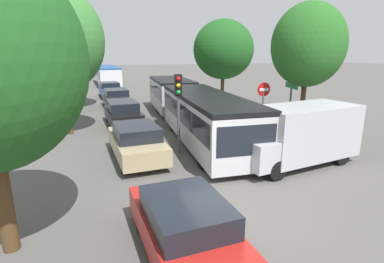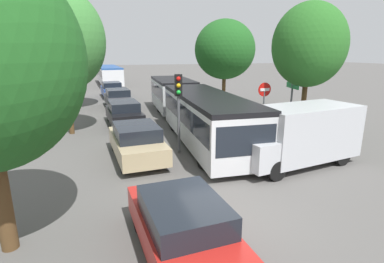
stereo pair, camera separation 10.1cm
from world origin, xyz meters
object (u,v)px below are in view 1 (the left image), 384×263
Objects in this scene: queued_car_red at (185,227)px; white_van at (300,133)px; queued_car_black at (123,113)px; tree_right_near at (309,47)px; queued_car_graphite at (117,98)px; no_entry_sign at (263,101)px; queued_car_blue at (110,90)px; city_bus_rear at (107,74)px; direction_sign_post at (292,87)px; tree_left_far at (70,48)px; articulated_bus at (188,104)px; tree_right_mid at (223,50)px; queued_car_tan at (137,142)px; traffic_light at (178,96)px; tree_left_mid at (63,43)px.

white_van reaches higher than queued_car_red.
tree_right_near reaches higher than queued_car_black.
no_entry_sign is (6.55, -10.99, 1.13)m from queued_car_graphite.
no_entry_sign reaches higher than queued_car_blue.
direction_sign_post reaches higher than city_bus_rear.
queued_car_red is at bearing -80.80° from tree_left_far.
articulated_bus is 3.78× the size of queued_car_black.
direction_sign_post is 0.53× the size of tree_right_mid.
queued_car_tan is at bearing 176.27° from queued_car_black.
articulated_bus reaches higher than queued_car_red.
white_van is at bearing -99.96° from tree_right_mid.
tree_left_far is (-3.11, -17.31, 3.17)m from city_bus_rear.
traffic_light is 0.50× the size of tree_right_mid.
tree_right_near is at bearing -147.09° from queued_car_graphite.
tree_right_near reaches higher than queued_car_graphite.
white_van is 0.78× the size of tree_right_mid.
tree_right_near reaches higher than white_van.
queued_car_blue is at bearing 175.90° from city_bus_rear.
direction_sign_post is at bearing -46.90° from tree_left_far.
white_van is at bearing -116.12° from queued_car_tan.
tree_right_near is (8.58, -11.54, 3.75)m from queued_car_graphite.
tree_left_mid is 1.10× the size of tree_right_mid.
queued_car_red is 12.68m from queued_car_black.
tree_right_mid is at bearing -66.79° from queued_car_black.
queued_car_graphite is at bearing -41.91° from direction_sign_post.
no_entry_sign reaches higher than queued_car_tan.
queued_car_blue is at bearing -1.73° from queued_car_graphite.
tree_left_far is at bearing 146.59° from queued_car_blue.
white_van is at bearing -149.08° from queued_car_black.
white_van is 3.96m from no_entry_sign.
articulated_bus is at bearing -23.48° from direction_sign_post.
queued_car_red is 12.61m from tree_left_mid.
queued_car_black is at bearing 148.12° from tree_right_near.
tree_right_mid reaches higher than city_bus_rear.
queued_car_red is at bearing 177.05° from queued_car_black.
queued_car_red is at bearing 177.13° from city_bus_rear.
queued_car_tan is at bearing 176.03° from queued_car_graphite.
queued_car_black is at bearing -126.11° from no_entry_sign.
queued_car_blue is at bearing -162.72° from traffic_light.
queued_car_tan is at bearing -128.45° from tree_right_mid.
tree_left_far reaches higher than queued_car_graphite.
city_bus_rear is 31.15m from tree_right_near.
tree_left_far is at bearing 91.40° from tree_left_mid.
city_bus_rear is 30.41m from traffic_light.
tree_right_mid is at bearing -78.72° from direction_sign_post.
no_entry_sign reaches higher than queued_car_black.
tree_left_far is (-4.90, 13.02, 2.08)m from traffic_light.
queued_car_blue is (-0.23, -12.26, -0.66)m from city_bus_rear.
tree_left_mid is 12.23m from tree_right_near.
articulated_bus is 26.30m from city_bus_rear.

